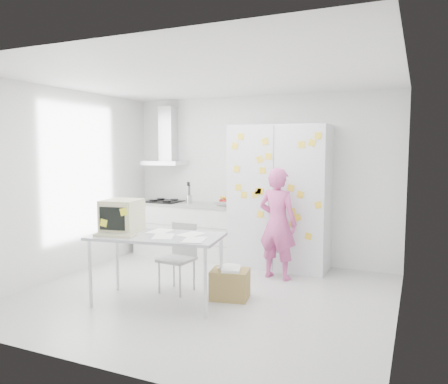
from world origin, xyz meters
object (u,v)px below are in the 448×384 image
at_px(person, 278,223).
at_px(chair, 180,253).
at_px(desk, 134,225).
at_px(cardboard_box, 230,284).

distance_m(person, chair, 1.47).
relative_size(person, desk, 0.97).
distance_m(person, cardboard_box, 1.25).
xyz_separation_m(desk, chair, (0.32, 0.53, -0.43)).
bearing_deg(person, cardboard_box, 86.08).
distance_m(desk, chair, 0.76).
bearing_deg(cardboard_box, chair, 177.93).
xyz_separation_m(person, cardboard_box, (-0.27, -1.06, -0.60)).
relative_size(desk, chair, 1.87).
xyz_separation_m(desk, cardboard_box, (1.05, 0.51, -0.74)).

